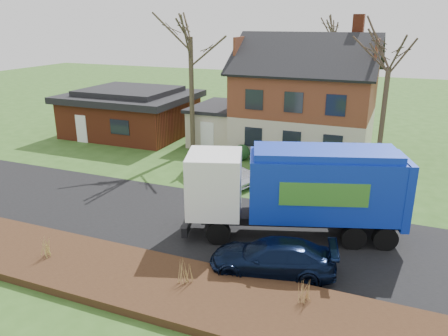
% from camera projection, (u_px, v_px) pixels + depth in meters
% --- Properties ---
extents(ground, '(120.00, 120.00, 0.00)m').
position_uv_depth(ground, '(195.00, 221.00, 20.35)').
color(ground, '#2D501A').
rests_on(ground, ground).
extents(road, '(80.00, 7.00, 0.02)m').
position_uv_depth(road, '(195.00, 221.00, 20.35)').
color(road, black).
rests_on(road, ground).
extents(mulch_verge, '(80.00, 3.50, 0.30)m').
position_uv_depth(mulch_verge, '(131.00, 278.00, 15.66)').
color(mulch_verge, black).
rests_on(mulch_verge, ground).
extents(main_house, '(12.95, 8.95, 9.26)m').
position_uv_depth(main_house, '(299.00, 93.00, 30.70)').
color(main_house, beige).
rests_on(main_house, ground).
extents(ranch_house, '(9.80, 8.20, 3.70)m').
position_uv_depth(ranch_house, '(131.00, 112.00, 35.44)').
color(ranch_house, maroon).
rests_on(ranch_house, ground).
extents(garbage_truck, '(9.48, 5.20, 3.93)m').
position_uv_depth(garbage_truck, '(300.00, 187.00, 18.33)').
color(garbage_truck, black).
rests_on(garbage_truck, ground).
extents(silver_sedan, '(4.47, 2.84, 1.39)m').
position_uv_depth(silver_sedan, '(221.00, 171.00, 25.03)').
color(silver_sedan, '#B6B8BF').
rests_on(silver_sedan, ground).
extents(navy_wagon, '(4.92, 2.86, 1.34)m').
position_uv_depth(navy_wagon, '(272.00, 258.00, 15.97)').
color(navy_wagon, black).
rests_on(navy_wagon, ground).
extents(tree_front_west, '(3.67, 3.67, 10.90)m').
position_uv_depth(tree_front_west, '(190.00, 18.00, 28.27)').
color(tree_front_west, '#463C2A').
rests_on(tree_front_west, ground).
extents(tree_front_east, '(3.29, 3.29, 9.13)m').
position_uv_depth(tree_front_east, '(391.00, 48.00, 24.16)').
color(tree_front_east, '#433428').
rests_on(tree_front_east, ground).
extents(tree_back, '(3.28, 3.28, 10.40)m').
position_uv_depth(tree_back, '(335.00, 22.00, 37.17)').
color(tree_back, '#392F22').
rests_on(tree_back, ground).
extents(grass_clump_west, '(0.32, 0.26, 0.84)m').
position_uv_depth(grass_clump_west, '(46.00, 247.00, 16.64)').
color(grass_clump_west, tan).
rests_on(grass_clump_west, mulch_verge).
extents(grass_clump_mid, '(0.33, 0.27, 0.91)m').
position_uv_depth(grass_clump_mid, '(185.00, 270.00, 15.00)').
color(grass_clump_mid, '#A38248').
rests_on(grass_clump_mid, mulch_verge).
extents(grass_clump_east, '(0.33, 0.27, 0.82)m').
position_uv_depth(grass_clump_east, '(304.00, 290.00, 13.99)').
color(grass_clump_east, '#A9824A').
rests_on(grass_clump_east, mulch_verge).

